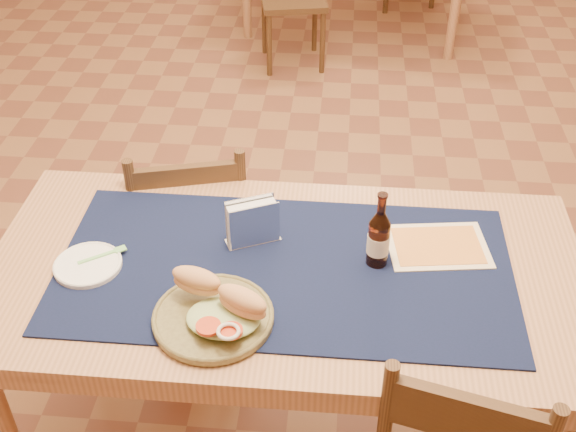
# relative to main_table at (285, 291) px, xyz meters

# --- Properties ---
(main_table) EXTENTS (1.60, 0.80, 0.75)m
(main_table) POSITION_rel_main_table_xyz_m (0.00, 0.00, 0.00)
(main_table) COLOR #AF7B52
(main_table) RESTS_ON ground
(placemat) EXTENTS (1.20, 0.60, 0.01)m
(placemat) POSITION_rel_main_table_xyz_m (0.00, 0.00, 0.09)
(placemat) COLOR #0E1333
(placemat) RESTS_ON main_table
(baseboard) EXTENTS (6.00, 7.00, 0.10)m
(baseboard) POSITION_rel_main_table_xyz_m (0.00, 0.80, -0.62)
(baseboard) COLOR #4B321A
(baseboard) RESTS_ON ground
(chair_main_far) EXTENTS (0.48, 0.48, 0.85)m
(chair_main_far) POSITION_rel_main_table_xyz_m (-0.37, 0.50, -0.23)
(chair_main_far) COLOR #4B321A
(chair_main_far) RESTS_ON ground
(sandwich_plate) EXTENTS (0.30, 0.30, 0.11)m
(sandwich_plate) POSITION_rel_main_table_xyz_m (-0.15, -0.21, 0.12)
(sandwich_plate) COLOR olive
(sandwich_plate) RESTS_ON placemat
(side_plate) EXTENTS (0.18, 0.18, 0.01)m
(side_plate) POSITION_rel_main_table_xyz_m (-0.52, -0.04, 0.10)
(side_plate) COLOR white
(side_plate) RESTS_ON placemat
(fork) EXTENTS (0.12, 0.09, 0.00)m
(fork) POSITION_rel_main_table_xyz_m (-0.48, -0.00, 0.10)
(fork) COLOR #7DD273
(fork) RESTS_ON side_plate
(beer_bottle) EXTENTS (0.06, 0.06, 0.22)m
(beer_bottle) POSITION_rel_main_table_xyz_m (0.24, 0.04, 0.17)
(beer_bottle) COLOR #4B1D0D
(beer_bottle) RESTS_ON placemat
(napkin_holder) EXTENTS (0.16, 0.11, 0.13)m
(napkin_holder) POSITION_rel_main_table_xyz_m (-0.10, 0.10, 0.15)
(napkin_holder) COLOR silver
(napkin_holder) RESTS_ON placemat
(menu_card) EXTENTS (0.29, 0.23, 0.01)m
(menu_card) POSITION_rel_main_table_xyz_m (0.41, 0.12, 0.09)
(menu_card) COLOR beige
(menu_card) RESTS_ON placemat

